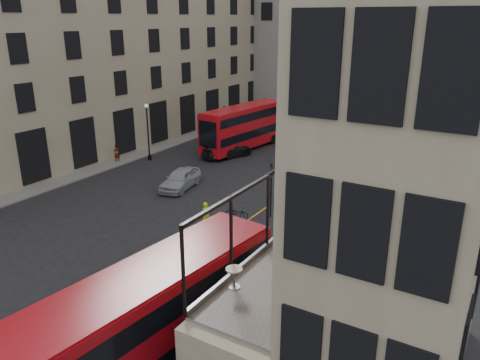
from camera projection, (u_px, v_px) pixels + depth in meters
The scene contains 31 objects.
ground at pixel (169, 311), 21.41m from camera, with size 140.00×140.00×0.00m, color black.
host_building_main at pixel (415, 192), 14.00m from camera, with size 7.26×11.40×15.10m.
host_frontage at pixel (301, 313), 17.50m from camera, with size 3.00×11.00×4.50m, color tan.
cafe_floor at pixel (304, 259), 16.75m from camera, with size 3.00×10.00×0.10m, color slate.
building_left at pixel (81, 32), 46.99m from camera, with size 14.60×50.60×22.00m.
gateway at pixel (375, 45), 59.59m from camera, with size 35.00×10.60×18.00m.
pavement_far at pixel (335, 131), 55.06m from camera, with size 40.00×12.00×0.12m, color slate.
pavement_left at pixel (62, 167), 41.82m from camera, with size 8.00×48.00×0.12m, color slate.
traffic_light_near at pixel (271, 183), 30.81m from camera, with size 0.16×0.20×3.80m.
traffic_light_far at pixel (224, 118), 50.58m from camera, with size 0.16×0.20×3.80m.
street_lamp_a at pixel (148, 135), 43.47m from camera, with size 0.36×0.36×5.33m.
street_lamp_b at pixel (323, 118), 51.06m from camera, with size 0.36×0.36×5.33m.
bus_near at pixel (146, 325), 16.25m from camera, with size 3.86×11.84×4.64m.
bus_far at pixel (244, 125), 47.06m from camera, with size 3.73×11.28×4.42m.
car_a at pixel (180, 179), 36.65m from camera, with size 1.84×4.57×1.56m, color #A3A5AC.
car_b at pixel (295, 158), 42.24m from camera, with size 1.47×4.22×1.39m, color #B01A0A.
car_c at pixel (226, 149), 44.95m from camera, with size 2.11×5.20×1.51m, color black.
bicycle at pixel (236, 213), 31.17m from camera, with size 0.56×1.59×0.84m, color gray.
cyclist at pixel (206, 215), 29.76m from camera, with size 0.62×0.41×1.70m, color #EDFF1A.
pedestrian_a at pixel (223, 120), 57.82m from camera, with size 0.77×0.60×1.59m, color gray.
pedestrian_b at pixel (327, 132), 50.75m from camera, with size 1.26×0.73×1.95m, color gray.
pedestrian_c at pixel (387, 139), 48.82m from camera, with size 0.90×0.37×1.53m, color gray.
pedestrian_d at pixel (409, 130), 51.90m from camera, with size 0.91×0.59×1.86m, color gray.
pedestrian_e at pixel (117, 154), 43.16m from camera, with size 0.63×0.41×1.73m, color gray.
cafe_table_near at pixel (234, 275), 14.76m from camera, with size 0.54×0.54×0.67m.
cafe_table_mid at pixel (294, 237), 17.13m from camera, with size 0.64×0.64×0.80m.
cafe_table_far at pixel (312, 206), 19.88m from camera, with size 0.67×0.67×0.84m.
cafe_chair_a at pixel (284, 299), 13.81m from camera, with size 0.53×0.53×0.87m.
cafe_chair_b at pixel (325, 258), 16.21m from camera, with size 0.38×0.38×0.76m.
cafe_chair_c at pixel (344, 248), 16.81m from camera, with size 0.50×0.50×0.95m.
cafe_chair_d at pixel (365, 220), 19.21m from camera, with size 0.50×0.50×0.82m.
Camera 1 is at (12.22, -13.94, 12.72)m, focal length 35.00 mm.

